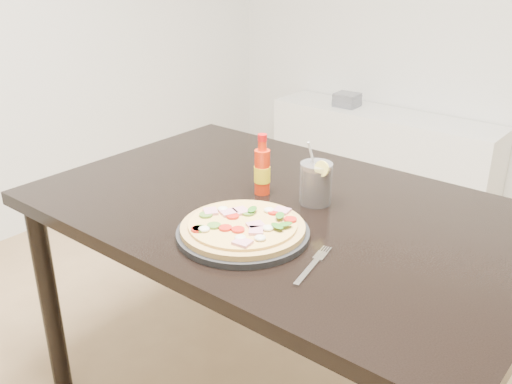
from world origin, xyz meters
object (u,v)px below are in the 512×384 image
Objects in this scene: hot_sauce_bottle at (262,170)px; cola_cup at (316,184)px; plate at (243,233)px; fork at (314,264)px; media_console at (381,152)px; pizza at (243,226)px; dining_table at (283,232)px.

cola_cup is (0.16, 0.04, -0.01)m from hot_sauce_bottle.
plate is 1.77× the size of fork.
hot_sauce_bottle is at bearing 118.53° from plate.
media_console is (-0.54, 1.85, -0.57)m from hot_sauce_bottle.
hot_sauce_bottle is 1.00× the size of cola_cup.
hot_sauce_bottle is at bearing 133.04° from fork.
pizza reaches higher than media_console.
hot_sauce_bottle reaches higher than media_console.
media_console is (-0.70, 1.81, -0.56)m from cola_cup.
fork is at bearing -67.11° from media_console.
cola_cup reaches higher than media_console.
media_console is at bearing 106.26° from hot_sauce_bottle.
hot_sauce_bottle is at bearing -73.74° from media_console.
pizza is at bearing -81.15° from dining_table.
media_console is at bearing 101.42° from fork.
hot_sauce_bottle is (-0.10, 0.03, 0.15)m from dining_table.
cola_cup is (0.03, 0.28, 0.05)m from plate.
dining_table reaches higher than media_console.
hot_sauce_bottle is 0.16m from cola_cup.
fork reaches higher than dining_table.
media_console is (-0.67, 2.10, -0.51)m from plate.
pizza reaches higher than fork.
dining_table is at bearing -71.26° from media_console.
dining_table is at bearing 98.75° from plate.
fork is at bearing -56.83° from cola_cup.
plate is 0.02m from pizza.
pizza is 0.28m from hot_sauce_bottle.
dining_table is 0.34m from fork.
fork is (0.25, -0.22, 0.09)m from dining_table.
fork is at bearing -41.29° from dining_table.
hot_sauce_bottle reaches higher than dining_table.
cola_cup is 0.96× the size of fork.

